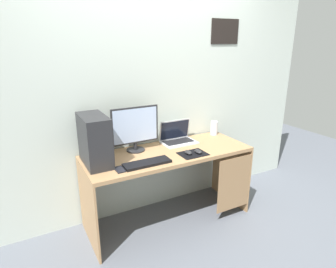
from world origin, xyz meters
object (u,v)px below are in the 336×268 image
at_px(mouse_left, 188,152).
at_px(mouse_right, 198,151).
at_px(pc_tower, 95,140).
at_px(laptop, 178,138).
at_px(speaker, 214,128).
at_px(monitor, 135,128).
at_px(keyboard, 147,163).
at_px(cell_phone, 120,170).

xyz_separation_m(mouse_left, mouse_right, (0.09, -0.03, 0.00)).
distance_m(pc_tower, mouse_right, 0.96).
xyz_separation_m(laptop, speaker, (0.50, 0.02, 0.03)).
xyz_separation_m(monitor, speaker, (0.98, 0.05, -0.15)).
bearing_deg(keyboard, cell_phone, 179.55).
distance_m(mouse_left, cell_phone, 0.69).
bearing_deg(laptop, mouse_left, -103.98).
relative_size(speaker, mouse_right, 1.62).
height_order(monitor, keyboard, monitor).
relative_size(pc_tower, mouse_right, 4.51).
bearing_deg(mouse_left, pc_tower, 165.56).
distance_m(speaker, mouse_left, 0.70).
relative_size(keyboard, cell_phone, 3.23).
height_order(mouse_left, cell_phone, mouse_left).
distance_m(monitor, keyboard, 0.41).
distance_m(speaker, keyboard, 1.10).
relative_size(mouse_left, cell_phone, 0.74).
height_order(pc_tower, monitor, monitor).
bearing_deg(laptop, speaker, 2.80).
xyz_separation_m(pc_tower, keyboard, (0.38, -0.23, -0.20)).
distance_m(monitor, laptop, 0.52).
height_order(speaker, mouse_left, speaker).
distance_m(pc_tower, monitor, 0.44).
relative_size(monitor, speaker, 3.02).
bearing_deg(mouse_right, monitor, 144.27).
height_order(speaker, keyboard, speaker).
bearing_deg(mouse_left, keyboard, -177.37).
xyz_separation_m(pc_tower, laptop, (0.91, 0.14, -0.17)).
relative_size(mouse_left, mouse_right, 1.00).
xyz_separation_m(laptop, mouse_left, (-0.09, -0.35, -0.02)).
relative_size(monitor, mouse_right, 4.90).
xyz_separation_m(speaker, cell_phone, (-1.27, -0.40, -0.07)).
relative_size(monitor, mouse_left, 4.90).
bearing_deg(mouse_left, cell_phone, -178.50).
distance_m(laptop, speaker, 0.50).
bearing_deg(speaker, mouse_left, -147.13).
bearing_deg(mouse_right, speaker, 39.45).
relative_size(speaker, cell_phone, 1.20).
xyz_separation_m(laptop, keyboard, (-0.52, -0.37, -0.03)).
height_order(keyboard, mouse_right, mouse_right).
bearing_deg(pc_tower, speaker, 6.76).
relative_size(keyboard, mouse_left, 4.38).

